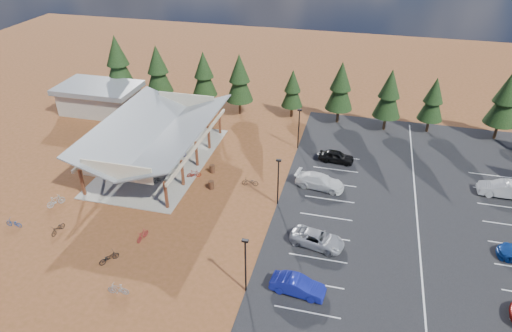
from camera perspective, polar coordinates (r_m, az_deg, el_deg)
name	(u,v)px	position (r m, az deg, el deg)	size (l,w,h in m)	color
ground	(224,208)	(45.49, -4.03, -5.25)	(140.00, 140.00, 0.00)	brown
asphalt_lot	(417,218)	(46.70, 19.48, -6.13)	(27.00, 44.00, 0.04)	black
concrete_pad	(160,161)	(54.25, -11.87, 0.68)	(10.60, 18.60, 0.10)	gray
bike_pavilion	(157,132)	(52.49, -12.31, 4.24)	(11.65, 19.40, 4.97)	#5C2A1A
outbuilding	(100,98)	(68.51, -18.95, 8.05)	(11.00, 7.00, 3.90)	#ADA593
lamp_post_0	(245,262)	(35.06, -1.33, -11.91)	(0.50, 0.25, 5.14)	black
lamp_post_1	(278,179)	(44.34, 2.79, -1.61)	(0.50, 0.25, 5.14)	black
lamp_post_2	(299,126)	(54.68, 5.38, 4.98)	(0.50, 0.25, 5.14)	black
trash_bin_0	(211,185)	(48.20, -5.62, -2.37)	(0.60, 0.60, 0.90)	#472A19
trash_bin_1	(212,169)	(50.97, -5.49, -0.34)	(0.60, 0.60, 0.90)	#472A19
pine_0	(118,61)	(70.28, -16.90, 12.41)	(4.19, 4.19, 9.76)	#382314
pine_1	(158,69)	(67.11, -12.18, 11.73)	(3.84, 3.84, 8.94)	#382314
pine_2	(204,74)	(65.43, -6.53, 11.35)	(3.55, 3.55, 8.27)	#382314
pine_3	(239,78)	(62.86, -2.08, 10.91)	(3.71, 3.71, 8.64)	#382314
pine_4	(293,89)	(62.54, 4.59, 9.61)	(2.91, 2.91, 6.79)	#382314
pine_5	(341,86)	(61.35, 10.53, 9.78)	(3.63, 3.63, 8.46)	#382314
pine_6	(389,94)	(60.67, 16.32, 8.67)	(3.54, 3.54, 8.25)	#382314
pine_7	(433,99)	(62.12, 21.29, 7.78)	(3.18, 3.18, 7.40)	#382314
pine_8	(506,99)	(63.44, 28.75, 7.38)	(3.81, 3.81, 8.87)	#382314
bike_0	(129,175)	(51.25, -15.60, -1.07)	(0.67, 1.92, 1.01)	black
bike_1	(135,163)	(53.15, -14.92, 0.31)	(0.51, 1.79, 1.08)	#96999E
bike_2	(148,152)	(55.44, -13.36, 1.76)	(0.57, 1.65, 0.86)	#1E488F
bike_3	(163,127)	(60.94, -11.50, 4.82)	(0.46, 1.64, 0.98)	maroon
bike_4	(161,180)	(49.58, -11.82, -1.72)	(0.64, 1.83, 0.96)	black
bike_5	(174,165)	(51.87, -10.26, 0.11)	(0.51, 1.80, 1.08)	gray
bike_6	(180,152)	(54.55, -9.50, 1.74)	(0.61, 1.75, 0.92)	navy
bike_7	(185,136)	(58.04, -8.86, 3.68)	(0.43, 1.52, 0.91)	#A00B10
bike_8	(58,228)	(45.85, -23.50, -7.18)	(0.59, 1.70, 0.90)	black
bike_9	(56,201)	(49.56, -23.76, -4.02)	(0.53, 1.86, 1.12)	#989DA1
bike_10	(14,223)	(48.35, -28.03, -6.33)	(0.56, 1.61, 0.85)	navy
bike_11	(143,235)	(42.56, -13.99, -8.37)	(0.46, 1.63, 0.98)	maroon
bike_12	(109,257)	(41.05, -17.90, -10.82)	(0.62, 1.79, 0.94)	black
bike_13	(118,289)	(38.04, -16.85, -14.51)	(0.49, 1.73, 1.04)	gray
bike_15	(194,174)	(50.26, -7.75, -0.97)	(0.44, 1.55, 0.93)	maroon
bike_16	(250,182)	(48.41, -0.75, -2.02)	(0.61, 1.75, 0.92)	black
car_1	(298,286)	(36.58, 5.24, -14.68)	(1.50, 4.29, 1.41)	navy
car_2	(317,239)	(40.93, 7.68, -9.03)	(2.20, 4.77, 1.33)	#9FA0A7
car_3	(320,181)	(48.41, 7.99, -1.90)	(2.10, 5.15, 1.50)	white
car_4	(336,156)	(53.39, 10.01, 1.19)	(1.61, 4.01, 1.37)	black
car_9	(504,189)	(53.07, 28.57, -2.53)	(1.72, 4.94, 1.63)	silver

